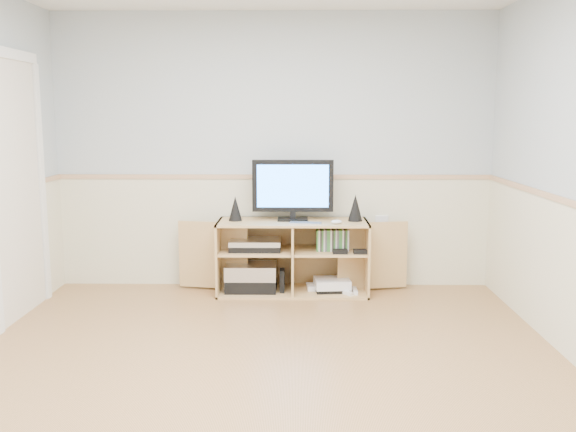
# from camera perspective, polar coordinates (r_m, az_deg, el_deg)

# --- Properties ---
(room) EXTENTS (4.04, 4.54, 2.54)m
(room) POSITION_cam_1_polar(r_m,az_deg,el_deg) (3.79, -3.27, 3.40)
(room) COLOR tan
(room) RESTS_ON ground
(media_cabinet) EXTENTS (2.09, 0.50, 0.65)m
(media_cabinet) POSITION_cam_1_polar(r_m,az_deg,el_deg) (5.80, 0.42, -3.46)
(media_cabinet) COLOR tan
(media_cabinet) RESTS_ON floor
(monitor) EXTENTS (0.72, 0.18, 0.54)m
(monitor) POSITION_cam_1_polar(r_m,az_deg,el_deg) (5.69, 0.43, 2.53)
(monitor) COLOR black
(monitor) RESTS_ON media_cabinet
(speaker_left) EXTENTS (0.12, 0.12, 0.22)m
(speaker_left) POSITION_cam_1_polar(r_m,az_deg,el_deg) (5.72, -4.71, 0.67)
(speaker_left) COLOR black
(speaker_left) RESTS_ON media_cabinet
(speaker_right) EXTENTS (0.13, 0.13, 0.24)m
(speaker_right) POSITION_cam_1_polar(r_m,az_deg,el_deg) (5.71, 6.00, 0.74)
(speaker_right) COLOR black
(speaker_right) RESTS_ON media_cabinet
(keyboard) EXTENTS (0.29, 0.14, 0.01)m
(keyboard) POSITION_cam_1_polar(r_m,az_deg,el_deg) (5.55, 1.56, -0.64)
(keyboard) COLOR silver
(keyboard) RESTS_ON media_cabinet
(mouse) EXTENTS (0.11, 0.09, 0.04)m
(mouse) POSITION_cam_1_polar(r_m,az_deg,el_deg) (5.56, 4.35, -0.52)
(mouse) COLOR white
(mouse) RESTS_ON media_cabinet
(av_components) EXTENTS (0.53, 0.34, 0.47)m
(av_components) POSITION_cam_1_polar(r_m,az_deg,el_deg) (5.79, -3.13, -4.67)
(av_components) COLOR black
(av_components) RESTS_ON media_cabinet
(game_consoles) EXTENTS (0.46, 0.30, 0.11)m
(game_consoles) POSITION_cam_1_polar(r_m,az_deg,el_deg) (5.81, 3.82, -6.14)
(game_consoles) COLOR white
(game_consoles) RESTS_ON media_cabinet
(game_cases) EXTENTS (0.28, 0.14, 0.19)m
(game_cases) POSITION_cam_1_polar(r_m,az_deg,el_deg) (5.71, 3.98, -2.13)
(game_cases) COLOR #3F8C3F
(game_cases) RESTS_ON media_cabinet
(wall_outlet) EXTENTS (0.12, 0.03, 0.12)m
(wall_outlet) POSITION_cam_1_polar(r_m,az_deg,el_deg) (6.00, 8.33, -0.53)
(wall_outlet) COLOR white
(wall_outlet) RESTS_ON wall_back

